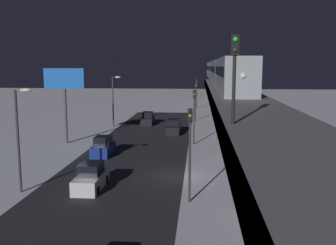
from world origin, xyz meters
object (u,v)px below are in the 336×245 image
at_px(commercial_billboard, 64,86).
at_px(subway_train, 219,71).
at_px(sedan_blue, 103,147).
at_px(sedan_black_2, 148,119).
at_px(sedan_white, 91,178).
at_px(sedan_black, 173,127).
at_px(traffic_light_far, 196,96).
at_px(traffic_light_distant, 197,89).
at_px(rail_signal, 234,64).
at_px(traffic_light_mid, 194,109).
at_px(traffic_light_near, 190,142).

bearing_deg(commercial_billboard, subway_train, -128.85).
xyz_separation_m(sedan_blue, sedan_black_2, (-1.80, -20.82, -0.00)).
relative_size(subway_train, sedan_white, 17.14).
bearing_deg(sedan_black, traffic_light_far, 76.22).
distance_m(traffic_light_far, traffic_light_distant, 18.98).
bearing_deg(rail_signal, traffic_light_mid, -85.39).
bearing_deg(traffic_light_distant, traffic_light_far, 90.00).
bearing_deg(sedan_black, rail_signal, -81.48).
bearing_deg(sedan_white, subway_train, -106.00).
xyz_separation_m(rail_signal, sedan_blue, (11.43, -20.30, -8.49)).
bearing_deg(rail_signal, sedan_blue, -60.62).
relative_size(traffic_light_near, traffic_light_mid, 1.00).
bearing_deg(traffic_light_distant, traffic_light_mid, 90.00).
relative_size(subway_train, traffic_light_mid, 11.57).
bearing_deg(rail_signal, sedan_white, -45.05).
relative_size(traffic_light_near, traffic_light_distant, 1.00).
xyz_separation_m(sedan_blue, traffic_light_mid, (-9.30, -6.11, 3.40)).
xyz_separation_m(rail_signal, traffic_light_near, (2.13, -7.42, -5.09)).
relative_size(traffic_light_far, traffic_light_distant, 1.00).
height_order(sedan_black, traffic_light_mid, traffic_light_mid).
relative_size(sedan_blue, traffic_light_mid, 0.63).
height_order(sedan_white, sedan_black, same).
distance_m(sedan_black_2, traffic_light_far, 9.28).
bearing_deg(sedan_blue, subway_train, -114.32).
bearing_deg(commercial_billboard, traffic_light_near, 129.56).
bearing_deg(rail_signal, traffic_light_distant, -88.10).
bearing_deg(traffic_light_mid, rail_signal, 94.61).
height_order(rail_signal, commercial_billboard, rail_signal).
distance_m(subway_train, traffic_light_distant, 15.75).
xyz_separation_m(subway_train, traffic_light_near, (3.99, 42.28, -4.14)).
bearing_deg(commercial_billboard, sedan_white, 115.48).
relative_size(rail_signal, sedan_blue, 1.00).
bearing_deg(sedan_black_2, rail_signal, 103.18).
height_order(sedan_black, traffic_light_distant, traffic_light_distant).
xyz_separation_m(subway_train, sedan_blue, (13.29, 29.41, -7.54)).
distance_m(sedan_black, traffic_light_near, 26.52).
height_order(subway_train, rail_signal, rail_signal).
relative_size(sedan_black_2, commercial_billboard, 0.47).
distance_m(sedan_blue, traffic_light_far, 26.97).
distance_m(sedan_black, commercial_billboard, 15.74).
distance_m(subway_train, traffic_light_near, 42.67).
height_order(rail_signal, traffic_light_near, rail_signal).
relative_size(rail_signal, commercial_billboard, 0.45).
relative_size(sedan_black_2, traffic_light_distant, 0.65).
xyz_separation_m(sedan_black, traffic_light_near, (-2.90, 26.14, 3.40)).
bearing_deg(traffic_light_near, traffic_light_mid, -90.00).
bearing_deg(traffic_light_far, traffic_light_near, 90.00).
bearing_deg(sedan_blue, sedan_black, -115.75).
distance_m(sedan_black, traffic_light_mid, 8.44).
relative_size(sedan_black, traffic_light_distant, 0.75).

